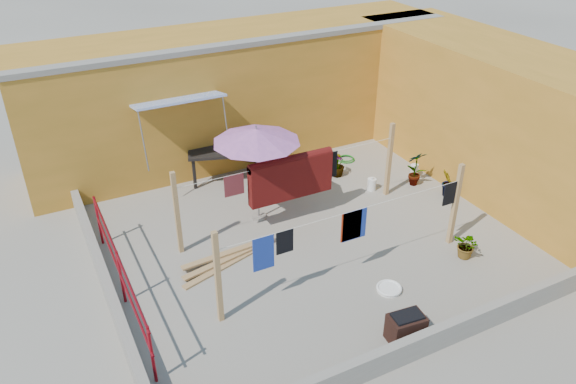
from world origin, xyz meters
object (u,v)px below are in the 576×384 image
object	(u,v)px
white_basin	(389,289)
brazier	(406,328)
water_jug_a	(372,184)
green_hose	(346,159)
outdoor_table	(225,151)
plant_back_a	(271,154)
patio_umbrella	(256,136)
water_jug_b	(414,170)

from	to	relation	value
white_basin	brazier	bearing A→B (deg)	-114.09
water_jug_a	green_hose	bearing A→B (deg)	79.28
outdoor_table	water_jug_a	distance (m)	3.59
plant_back_a	brazier	bearing A→B (deg)	-95.82
white_basin	water_jug_a	world-z (taller)	water_jug_a
patio_umbrella	water_jug_a	xyz separation A→B (m)	(2.91, -0.09, -1.82)
white_basin	plant_back_a	bearing A→B (deg)	88.33
white_basin	water_jug_a	size ratio (longest dim) A/B	1.40
white_basin	green_hose	size ratio (longest dim) A/B	1.03
white_basin	water_jug_a	distance (m)	3.69
water_jug_b	outdoor_table	bearing A→B (deg)	155.76
white_basin	water_jug_b	size ratio (longest dim) A/B	1.53
brazier	water_jug_a	distance (m)	4.91
patio_umbrella	plant_back_a	size ratio (longest dim) A/B	2.77
brazier	plant_back_a	size ratio (longest dim) A/B	0.73
water_jug_a	plant_back_a	size ratio (longest dim) A/B	0.40
water_jug_a	outdoor_table	bearing A→B (deg)	144.21
outdoor_table	green_hose	bearing A→B (deg)	-8.33
white_basin	water_jug_a	bearing A→B (deg)	60.57
patio_umbrella	water_jug_a	bearing A→B (deg)	-1.83
patio_umbrella	brazier	size ratio (longest dim) A/B	3.80
water_jug_b	plant_back_a	size ratio (longest dim) A/B	0.36
water_jug_b	white_basin	bearing A→B (deg)	-133.56
plant_back_a	patio_umbrella	bearing A→B (deg)	-122.29
water_jug_b	water_jug_a	bearing A→B (deg)	-173.72
patio_umbrella	outdoor_table	size ratio (longest dim) A/B	1.19
outdoor_table	water_jug_a	bearing A→B (deg)	-35.79
white_basin	water_jug_b	world-z (taller)	water_jug_b
patio_umbrella	brazier	xyz separation A→B (m)	(0.60, -4.42, -1.71)
white_basin	green_hose	xyz separation A→B (m)	(2.12, 4.82, -0.01)
brazier	green_hose	bearing A→B (deg)	66.22
brazier	white_basin	size ratio (longest dim) A/B	1.31
outdoor_table	green_hose	distance (m)	3.29
water_jug_a	green_hose	xyz separation A→B (m)	(0.30, 1.61, -0.12)
plant_back_a	outdoor_table	bearing A→B (deg)	-180.00
outdoor_table	plant_back_a	world-z (taller)	plant_back_a
outdoor_table	water_jug_b	distance (m)	4.71
water_jug_b	plant_back_a	xyz separation A→B (m)	(-3.05, 1.92, 0.29)
patio_umbrella	white_basin	size ratio (longest dim) A/B	4.98
outdoor_table	water_jug_b	size ratio (longest dim) A/B	6.40
patio_umbrella	water_jug_b	world-z (taller)	patio_umbrella
water_jug_a	brazier	bearing A→B (deg)	-118.10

